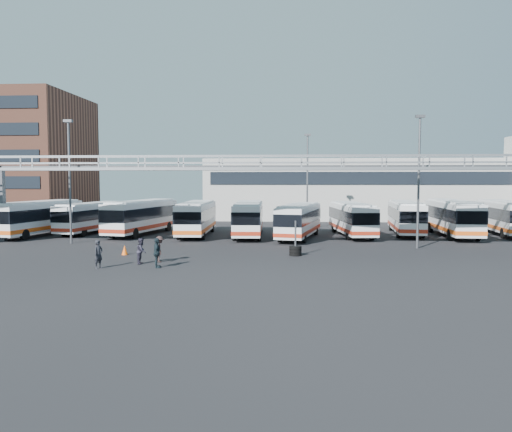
# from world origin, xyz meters

# --- Properties ---
(ground) EXTENTS (140.00, 140.00, 0.00)m
(ground) POSITION_xyz_m (0.00, 0.00, 0.00)
(ground) COLOR black
(ground) RESTS_ON ground
(gantry) EXTENTS (51.40, 5.15, 7.10)m
(gantry) POSITION_xyz_m (0.00, 5.87, 5.51)
(gantry) COLOR #94969C
(gantry) RESTS_ON ground
(apartment_building) EXTENTS (18.00, 15.00, 16.00)m
(apartment_building) POSITION_xyz_m (-34.00, 30.00, 8.00)
(apartment_building) COLOR brown
(apartment_building) RESTS_ON ground
(warehouse) EXTENTS (42.00, 14.00, 8.00)m
(warehouse) POSITION_xyz_m (12.00, 38.00, 4.00)
(warehouse) COLOR #9E9E99
(warehouse) RESTS_ON ground
(light_pole_left) EXTENTS (0.70, 0.35, 10.21)m
(light_pole_left) POSITION_xyz_m (-16.00, 8.00, 5.73)
(light_pole_left) COLOR #4C4F54
(light_pole_left) RESTS_ON ground
(light_pole_mid) EXTENTS (0.70, 0.35, 10.21)m
(light_pole_mid) POSITION_xyz_m (12.00, 7.00, 5.73)
(light_pole_mid) COLOR #4C4F54
(light_pole_mid) RESTS_ON ground
(light_pole_back) EXTENTS (0.70, 0.35, 10.21)m
(light_pole_back) POSITION_xyz_m (4.00, 22.00, 5.73)
(light_pole_back) COLOR #4C4F54
(light_pole_back) RESTS_ON ground
(bus_0) EXTENTS (4.18, 11.07, 3.28)m
(bus_0) POSITION_xyz_m (-21.58, 13.44, 1.82)
(bus_0) COLOR silver
(bus_0) RESTS_ON ground
(bus_1) EXTENTS (3.89, 10.21, 3.03)m
(bus_1) POSITION_xyz_m (-17.50, 16.12, 1.67)
(bus_1) COLOR silver
(bus_1) RESTS_ON ground
(bus_2) EXTENTS (4.60, 11.19, 3.31)m
(bus_2) POSITION_xyz_m (-12.16, 15.14, 1.83)
(bus_2) COLOR silver
(bus_2) RESTS_ON ground
(bus_3) EXTENTS (2.81, 10.64, 3.21)m
(bus_3) POSITION_xyz_m (-6.70, 14.62, 1.77)
(bus_3) COLOR silver
(bus_3) RESTS_ON ground
(bus_4) EXTENTS (2.87, 10.71, 3.23)m
(bus_4) POSITION_xyz_m (-1.71, 14.24, 1.78)
(bus_4) COLOR silver
(bus_4) RESTS_ON ground
(bus_5) EXTENTS (4.40, 10.49, 3.10)m
(bus_5) POSITION_xyz_m (2.99, 12.97, 1.72)
(bus_5) COLOR silver
(bus_5) RESTS_ON ground
(bus_6) EXTENTS (3.51, 10.50, 3.13)m
(bus_6) POSITION_xyz_m (7.97, 15.21, 1.73)
(bus_6) COLOR silver
(bus_6) RESTS_ON ground
(bus_7) EXTENTS (3.44, 10.70, 3.19)m
(bus_7) POSITION_xyz_m (13.39, 17.13, 1.77)
(bus_7) COLOR silver
(bus_7) RESTS_ON ground
(bus_8) EXTENTS (2.99, 11.23, 3.39)m
(bus_8) POSITION_xyz_m (17.36, 15.61, 1.87)
(bus_8) COLOR silver
(bus_8) RESTS_ON ground
(bus_9) EXTENTS (3.35, 10.96, 3.28)m
(bus_9) POSITION_xyz_m (22.77, 17.48, 1.81)
(bus_9) COLOR silver
(bus_9) RESTS_ON ground
(pedestrian_a) EXTENTS (0.62, 0.73, 1.71)m
(pedestrian_a) POSITION_xyz_m (-9.23, -3.28, 0.85)
(pedestrian_a) COLOR black
(pedestrian_a) RESTS_ON ground
(pedestrian_b) EXTENTS (0.64, 0.81, 1.63)m
(pedestrian_b) POSITION_xyz_m (-7.15, -1.49, 0.82)
(pedestrian_b) COLOR #272433
(pedestrian_b) RESTS_ON ground
(pedestrian_c) EXTENTS (0.88, 1.21, 1.69)m
(pedestrian_c) POSITION_xyz_m (-6.17, -0.78, 0.84)
(pedestrian_c) COLOR #2F201F
(pedestrian_c) RESTS_ON ground
(pedestrian_d) EXTENTS (0.66, 1.13, 1.81)m
(pedestrian_d) POSITION_xyz_m (-5.80, -2.84, 0.90)
(pedestrian_d) COLOR black
(pedestrian_d) RESTS_ON ground
(cone_right) EXTENTS (0.51, 0.51, 0.69)m
(cone_right) POSITION_xyz_m (-9.48, 2.17, 0.34)
(cone_right) COLOR #F75A0D
(cone_right) RESTS_ON ground
(tire_stack) EXTENTS (0.86, 0.86, 2.45)m
(tire_stack) POSITION_xyz_m (2.56, 2.61, 0.41)
(tire_stack) COLOR black
(tire_stack) RESTS_ON ground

